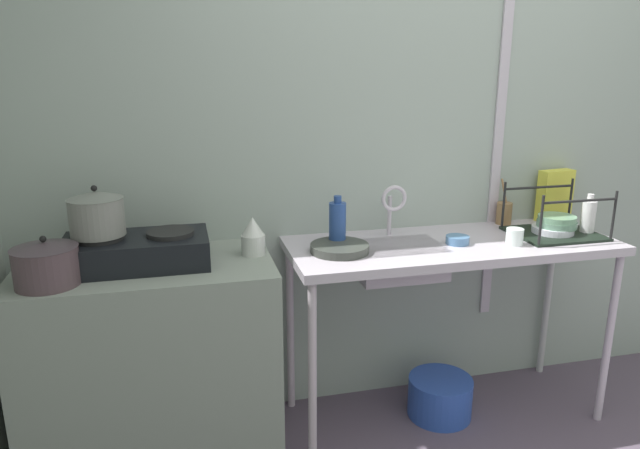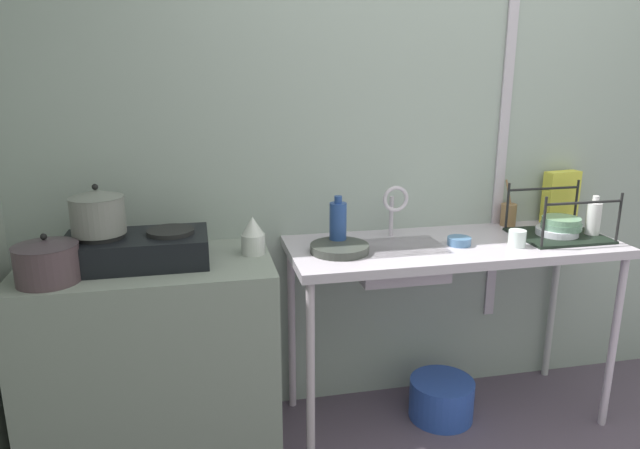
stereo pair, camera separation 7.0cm
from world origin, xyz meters
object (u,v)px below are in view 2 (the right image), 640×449
pot_beside_stove (47,261)px  cereal_box (560,197)px  frying_pan (340,248)px  bottle_by_rack (593,219)px  pot_on_left_burner (98,212)px  utensil_jar (508,214)px  bottle_by_sink (338,224)px  bucket_on_floor (441,399)px  sink_basin (399,261)px  cup_by_rack (517,238)px  percolator (253,236)px  faucet (395,203)px  stove (137,249)px  small_bowl_on_drainboard (459,241)px  dish_rack (559,228)px

pot_beside_stove → cereal_box: bearing=8.8°
frying_pan → bottle_by_rack: size_ratio=1.30×
pot_on_left_burner → utensil_jar: pot_on_left_burner is taller
bottle_by_sink → bucket_on_floor: 1.03m
sink_basin → cup_by_rack: cup_by_rack is taller
percolator → cereal_box: 1.60m
cereal_box → utensil_jar: size_ratio=1.15×
faucet → bottle_by_sink: bearing=-165.2°
pot_on_left_burner → bottle_by_sink: bearing=3.2°
cereal_box → pot_on_left_burner: bearing=177.8°
faucet → cereal_box: cereal_box is taller
stove → utensil_jar: 1.78m
small_bowl_on_drainboard → utensil_jar: (0.38, 0.26, 0.04)m
faucet → bottle_by_rack: 0.94m
frying_pan → small_bowl_on_drainboard: (0.55, -0.01, 0.00)m
pot_on_left_burner → faucet: size_ratio=0.84×
bottle_by_sink → sink_basin: bearing=-11.6°
stove → sink_basin: 1.12m
stove → sink_basin: size_ratio=1.44×
pot_on_left_burner → pot_beside_stove: (-0.17, -0.14, -0.14)m
utensil_jar → bottle_by_sink: bearing=-169.9°
faucet → cereal_box: 0.93m
pot_on_left_burner → dish_rack: 2.04m
pot_beside_stove → percolator: (0.77, 0.17, -0.00)m
pot_beside_stove → dish_rack: bearing=3.2°
sink_basin → small_bowl_on_drainboard: bearing=-7.8°
cup_by_rack → bottle_by_rack: 0.44m
pot_beside_stove → bucket_on_floor: size_ratio=0.75×
pot_beside_stove → cereal_box: size_ratio=0.88×
bottle_by_rack → cereal_box: size_ratio=0.74×
small_bowl_on_drainboard → bottle_by_rack: bottle_by_rack is taller
small_bowl_on_drainboard → bottle_by_sink: bearing=170.3°
pot_beside_stove → bucket_on_floor: pot_beside_stove is taller
pot_on_left_burner → small_bowl_on_drainboard: (1.52, -0.04, -0.21)m
dish_rack → bucket_on_floor: bearing=179.7°
percolator → cereal_box: size_ratio=0.62×
pot_beside_stove → bucket_on_floor: 1.88m
small_bowl_on_drainboard → utensil_jar: size_ratio=0.46×
utensil_jar → dish_rack: bearing=-61.8°
percolator → faucet: bearing=8.5°
percolator → cup_by_rack: (1.15, -0.14, -0.04)m
bottle_by_rack → bucket_on_floor: bottle_by_rack is taller
cereal_box → utensil_jar: cereal_box is taller
bottle_by_rack → percolator: bearing=177.3°
sink_basin → cup_by_rack: (0.51, -0.11, 0.11)m
small_bowl_on_drainboard → stove: bearing=178.5°
sink_basin → dish_rack: dish_rack is taller
dish_rack → cereal_box: size_ratio=1.49×
cup_by_rack → bucket_on_floor: bearing=160.1°
cereal_box → sink_basin: bearing=-174.7°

